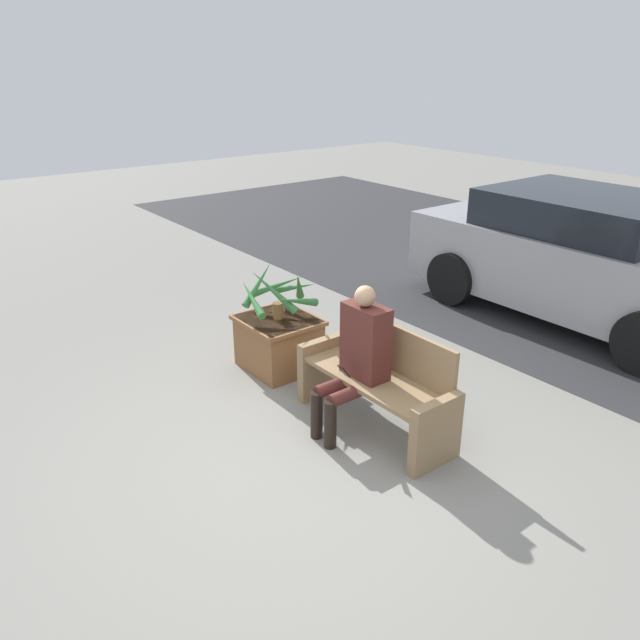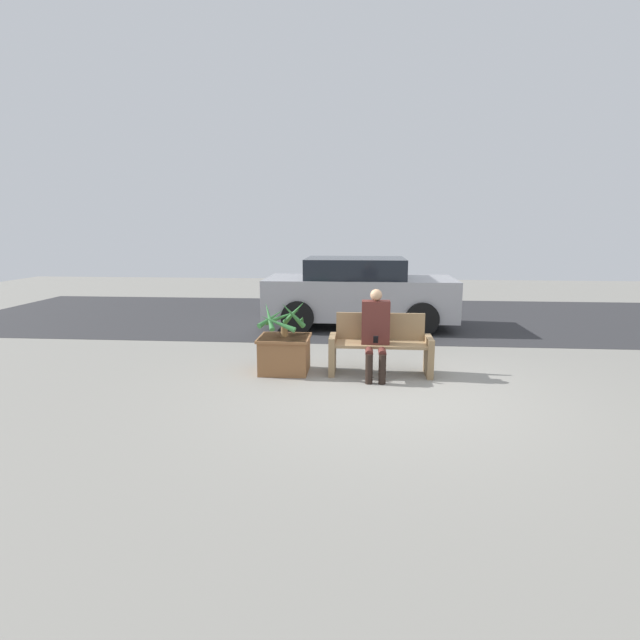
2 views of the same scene
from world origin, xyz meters
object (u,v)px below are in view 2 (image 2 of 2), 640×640
object	(u,v)px
person_seated	(376,329)
planter_box	(285,353)
potted_plant	(284,318)
parked_car	(359,292)
bench	(380,346)

from	to	relation	value
person_seated	planter_box	size ratio (longest dim) A/B	1.68
planter_box	potted_plant	distance (m)	0.53
planter_box	potted_plant	xyz separation A→B (m)	(-0.00, 0.02, 0.53)
planter_box	parked_car	bearing A→B (deg)	73.52
potted_plant	planter_box	bearing A→B (deg)	-87.40
person_seated	potted_plant	xyz separation A→B (m)	(-1.36, 0.14, 0.12)
bench	planter_box	distance (m)	1.44
bench	planter_box	bearing A→B (deg)	-178.04
bench	potted_plant	distance (m)	1.49
person_seated	planter_box	xyz separation A→B (m)	(-1.36, 0.12, -0.41)
bench	parked_car	world-z (taller)	parked_car
parked_car	planter_box	bearing A→B (deg)	-106.48
person_seated	planter_box	distance (m)	1.42
potted_plant	parked_car	distance (m)	3.83
potted_plant	person_seated	bearing A→B (deg)	-5.87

